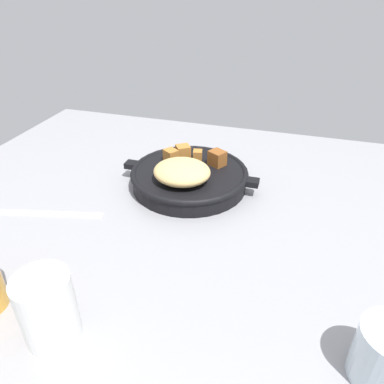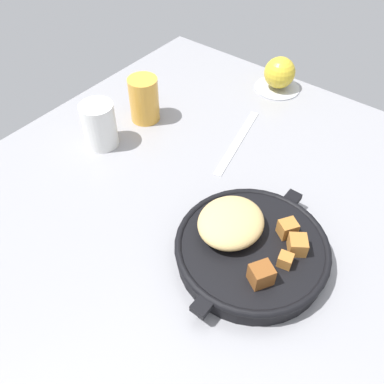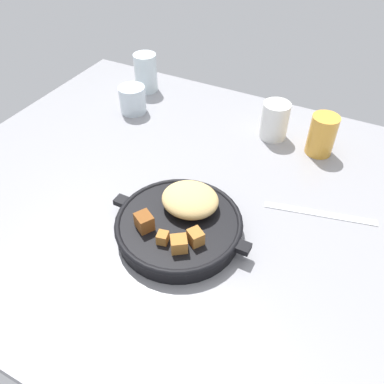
# 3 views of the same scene
# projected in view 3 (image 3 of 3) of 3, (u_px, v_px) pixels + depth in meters

# --- Properties ---
(ground_plane) EXTENTS (1.13, 0.92, 0.02)m
(ground_plane) POSITION_uv_depth(u_px,v_px,m) (187.00, 196.00, 0.85)
(ground_plane) COLOR gray
(cast_iron_skillet) EXTENTS (0.29, 0.24, 0.08)m
(cast_iron_skillet) POSITION_uv_depth(u_px,v_px,m) (180.00, 222.00, 0.74)
(cast_iron_skillet) COLOR black
(cast_iron_skillet) RESTS_ON ground_plane
(butter_knife) EXTENTS (0.22, 0.07, 0.00)m
(butter_knife) POSITION_uv_depth(u_px,v_px,m) (320.00, 213.00, 0.79)
(butter_knife) COLOR silver
(butter_knife) RESTS_ON ground_plane
(juice_glass_amber) EXTENTS (0.06, 0.06, 0.10)m
(juice_glass_amber) POSITION_uv_depth(u_px,v_px,m) (322.00, 135.00, 0.92)
(juice_glass_amber) COLOR gold
(juice_glass_amber) RESTS_ON ground_plane
(water_glass_tall) EXTENTS (0.07, 0.07, 0.11)m
(water_glass_tall) POSITION_uv_depth(u_px,v_px,m) (146.00, 73.00, 1.14)
(water_glass_tall) COLOR silver
(water_glass_tall) RESTS_ON ground_plane
(water_glass_short) EXTENTS (0.07, 0.07, 0.07)m
(water_glass_short) POSITION_uv_depth(u_px,v_px,m) (133.00, 100.00, 1.06)
(water_glass_short) COLOR silver
(water_glass_short) RESTS_ON ground_plane
(white_creamer_pitcher) EXTENTS (0.07, 0.07, 0.09)m
(white_creamer_pitcher) POSITION_uv_depth(u_px,v_px,m) (275.00, 121.00, 0.97)
(white_creamer_pitcher) COLOR white
(white_creamer_pitcher) RESTS_ON ground_plane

